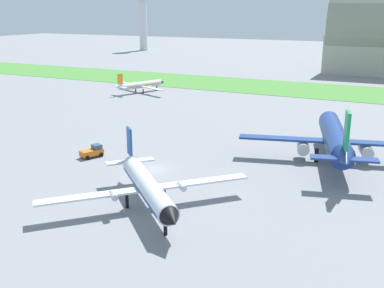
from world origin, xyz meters
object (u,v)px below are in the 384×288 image
Objects in this scene: airplane_taxiing_turboprop at (141,85)px; pushback_tug_near_gate at (92,152)px; airplane_midfield_jet at (335,138)px; airplane_foreground_turboprop at (147,185)px; control_tower at (143,15)px.

pushback_tug_near_gate is (24.84, -55.23, -1.30)m from airplane_taxiing_turboprop.
airplane_taxiing_turboprop is 4.76× the size of pushback_tug_near_gate.
airplane_midfield_jet is at bearing -43.68° from pushback_tug_near_gate.
airplane_taxiing_turboprop is 81.13m from airplane_foreground_turboprop.
control_tower is (-116.26, 189.89, 17.04)m from airplane_foreground_turboprop.
airplane_foreground_turboprop is at bearing -58.52° from control_tower.
control_tower reaches higher than pushback_tug_near_gate.
airplane_foreground_turboprop is 223.31m from control_tower.
airplane_foreground_turboprop is 22.88m from pushback_tug_near_gate.
airplane_midfield_jet is 38.98m from pushback_tug_near_gate.
airplane_taxiing_turboprop is 73.05m from airplane_midfield_jet.
pushback_tug_near_gate is at bearing -171.59° from airplane_foreground_turboprop.
airplane_taxiing_turboprop is at bearing -58.97° from control_tower.
airplane_midfield_jet is at bearing -50.41° from control_tower.
control_tower is at bearing 53.23° from airplane_taxiing_turboprop.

